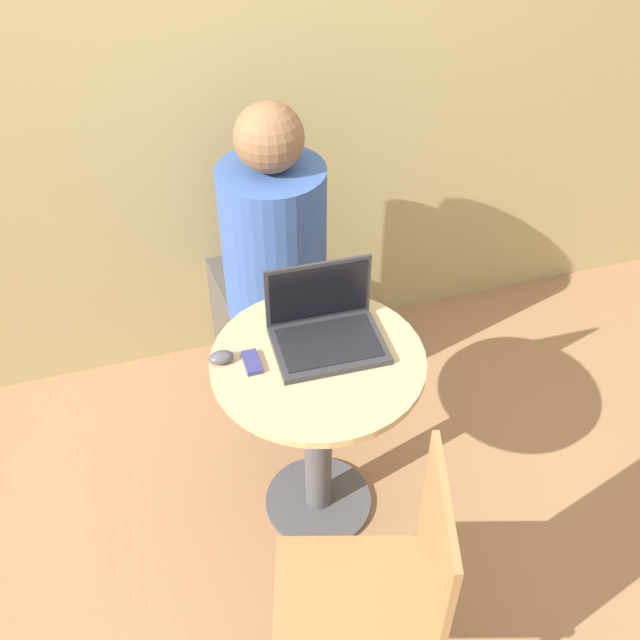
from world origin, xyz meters
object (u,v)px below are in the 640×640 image
cell_phone (252,362)px  chair_empty (381,599)px  person_seated (271,282)px  laptop (325,328)px

cell_phone → chair_empty: 0.73m
cell_phone → person_seated: (0.19, 0.59, -0.20)m
cell_phone → chair_empty: chair_empty is taller
person_seated → chair_empty: bearing=-91.3°
cell_phone → person_seated: size_ratio=0.08×
laptop → chair_empty: bearing=-95.5°
laptop → cell_phone: size_ratio=3.50×
person_seated → laptop: bearing=-86.0°
chair_empty → person_seated: 1.26m
person_seated → cell_phone: bearing=-108.2°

